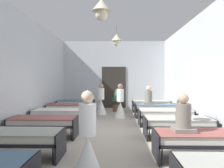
{
  "coord_description": "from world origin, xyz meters",
  "views": [
    {
      "loc": [
        0.19,
        -6.89,
        1.66
      ],
      "look_at": [
        0.0,
        1.1,
        1.49
      ],
      "focal_mm": 34.22,
      "sensor_mm": 36.0,
      "label": 1
    }
  ],
  "objects_px": {
    "bed_right_row_5": "(151,103)",
    "nurse_mid_aisle": "(101,103)",
    "bed_right_row_1": "(201,138)",
    "bed_right_row_3": "(165,113)",
    "bed_left_row_4": "(69,107)",
    "nurse_far_aisle": "(88,145)",
    "bed_left_row_5": "(76,103)",
    "patient_seated_primary": "(183,117)",
    "nurse_near_aisle": "(120,106)",
    "bed_right_row_4": "(157,107)",
    "bed_left_row_3": "(59,113)",
    "patient_seated_secondary": "(148,97)",
    "bed_right_row_2": "(178,122)",
    "potted_plant": "(116,98)",
    "bed_left_row_1": "(17,137)",
    "bed_left_row_2": "(44,122)"
  },
  "relations": [
    {
      "from": "bed_right_row_5",
      "to": "nurse_mid_aisle",
      "type": "bearing_deg",
      "value": -161.39
    },
    {
      "from": "bed_right_row_1",
      "to": "bed_right_row_3",
      "type": "xyz_separation_m",
      "value": [
        0.0,
        3.27,
        0.0
      ]
    },
    {
      "from": "bed_left_row_4",
      "to": "nurse_far_aisle",
      "type": "distance_m",
      "value": 5.92
    },
    {
      "from": "bed_left_row_5",
      "to": "patient_seated_primary",
      "type": "height_order",
      "value": "patient_seated_primary"
    },
    {
      "from": "bed_right_row_1",
      "to": "bed_left_row_4",
      "type": "distance_m",
      "value": 6.23
    },
    {
      "from": "bed_right_row_5",
      "to": "nurse_far_aisle",
      "type": "height_order",
      "value": "nurse_far_aisle"
    },
    {
      "from": "nurse_far_aisle",
      "to": "patient_seated_primary",
      "type": "bearing_deg",
      "value": 120.55
    },
    {
      "from": "bed_right_row_3",
      "to": "nurse_near_aisle",
      "type": "height_order",
      "value": "nurse_near_aisle"
    },
    {
      "from": "bed_right_row_4",
      "to": "patient_seated_primary",
      "type": "bearing_deg",
      "value": -94.11
    },
    {
      "from": "bed_left_row_3",
      "to": "bed_right_row_3",
      "type": "xyz_separation_m",
      "value": [
        3.85,
        0.0,
        0.0
      ]
    },
    {
      "from": "patient_seated_secondary",
      "to": "bed_left_row_4",
      "type": "bearing_deg",
      "value": -178.95
    },
    {
      "from": "bed_right_row_2",
      "to": "nurse_near_aisle",
      "type": "xyz_separation_m",
      "value": [
        -1.6,
        3.12,
        0.09
      ]
    },
    {
      "from": "bed_right_row_1",
      "to": "bed_right_row_4",
      "type": "relative_size",
      "value": 1.0
    },
    {
      "from": "bed_left_row_3",
      "to": "bed_right_row_3",
      "type": "distance_m",
      "value": 3.85
    },
    {
      "from": "bed_right_row_4",
      "to": "potted_plant",
      "type": "bearing_deg",
      "value": 137.87
    },
    {
      "from": "bed_left_row_4",
      "to": "nurse_mid_aisle",
      "type": "relative_size",
      "value": 1.28
    },
    {
      "from": "bed_left_row_1",
      "to": "bed_left_row_4",
      "type": "relative_size",
      "value": 1.0
    },
    {
      "from": "bed_left_row_1",
      "to": "bed_right_row_1",
      "type": "xyz_separation_m",
      "value": [
        3.85,
        0.0,
        0.0
      ]
    },
    {
      "from": "bed_left_row_2",
      "to": "bed_right_row_3",
      "type": "bearing_deg",
      "value": 22.99
    },
    {
      "from": "patient_seated_secondary",
      "to": "potted_plant",
      "type": "relative_size",
      "value": 0.66
    },
    {
      "from": "bed_left_row_3",
      "to": "bed_left_row_4",
      "type": "xyz_separation_m",
      "value": [
        0.0,
        1.63,
        0.0
      ]
    },
    {
      "from": "nurse_near_aisle",
      "to": "bed_left_row_1",
      "type": "bearing_deg",
      "value": 120.47
    },
    {
      "from": "nurse_far_aisle",
      "to": "patient_seated_primary",
      "type": "distance_m",
      "value": 2.1
    },
    {
      "from": "bed_right_row_1",
      "to": "bed_left_row_3",
      "type": "height_order",
      "value": "same"
    },
    {
      "from": "bed_left_row_4",
      "to": "nurse_near_aisle",
      "type": "relative_size",
      "value": 1.28
    },
    {
      "from": "bed_right_row_2",
      "to": "patient_seated_primary",
      "type": "relative_size",
      "value": 2.37
    },
    {
      "from": "bed_left_row_5",
      "to": "bed_right_row_5",
      "type": "height_order",
      "value": "same"
    },
    {
      "from": "nurse_near_aisle",
      "to": "patient_seated_secondary",
      "type": "height_order",
      "value": "nurse_near_aisle"
    },
    {
      "from": "nurse_near_aisle",
      "to": "bed_right_row_4",
      "type": "bearing_deg",
      "value": -118.93
    },
    {
      "from": "bed_right_row_5",
      "to": "nurse_near_aisle",
      "type": "bearing_deg",
      "value": -131.9
    },
    {
      "from": "bed_right_row_4",
      "to": "nurse_far_aisle",
      "type": "bearing_deg",
      "value": -111.54
    },
    {
      "from": "bed_left_row_4",
      "to": "bed_right_row_4",
      "type": "bearing_deg",
      "value": 0.0
    },
    {
      "from": "bed_left_row_3",
      "to": "bed_left_row_5",
      "type": "height_order",
      "value": "same"
    },
    {
      "from": "bed_right_row_1",
      "to": "bed_left_row_4",
      "type": "bearing_deg",
      "value": 128.15
    },
    {
      "from": "bed_right_row_5",
      "to": "bed_right_row_2",
      "type": "bearing_deg",
      "value": -90.0
    },
    {
      "from": "patient_seated_primary",
      "to": "patient_seated_secondary",
      "type": "xyz_separation_m",
      "value": [
        0.0,
        4.93,
        0.0
      ]
    },
    {
      "from": "bed_left_row_5",
      "to": "nurse_mid_aisle",
      "type": "relative_size",
      "value": 1.28
    },
    {
      "from": "bed_right_row_3",
      "to": "nurse_mid_aisle",
      "type": "height_order",
      "value": "nurse_mid_aisle"
    },
    {
      "from": "bed_left_row_4",
      "to": "bed_right_row_3",
      "type": "bearing_deg",
      "value": -22.99
    },
    {
      "from": "bed_right_row_4",
      "to": "potted_plant",
      "type": "height_order",
      "value": "potted_plant"
    },
    {
      "from": "bed_right_row_2",
      "to": "bed_left_row_1",
      "type": "bearing_deg",
      "value": -157.01
    },
    {
      "from": "bed_left_row_3",
      "to": "potted_plant",
      "type": "height_order",
      "value": "potted_plant"
    },
    {
      "from": "bed_right_row_3",
      "to": "potted_plant",
      "type": "xyz_separation_m",
      "value": [
        -1.78,
        3.24,
        0.27
      ]
    },
    {
      "from": "bed_left_row_4",
      "to": "potted_plant",
      "type": "relative_size",
      "value": 1.57
    },
    {
      "from": "bed_left_row_1",
      "to": "bed_left_row_5",
      "type": "bearing_deg",
      "value": 90.0
    },
    {
      "from": "bed_right_row_1",
      "to": "bed_left_row_2",
      "type": "bearing_deg",
      "value": 157.01
    },
    {
      "from": "bed_left_row_5",
      "to": "patient_seated_primary",
      "type": "distance_m",
      "value": 7.4
    },
    {
      "from": "bed_right_row_3",
      "to": "bed_left_row_5",
      "type": "distance_m",
      "value": 5.05
    },
    {
      "from": "bed_left_row_1",
      "to": "nurse_mid_aisle",
      "type": "height_order",
      "value": "nurse_mid_aisle"
    },
    {
      "from": "bed_right_row_3",
      "to": "bed_right_row_2",
      "type": "bearing_deg",
      "value": -90.0
    }
  ]
}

